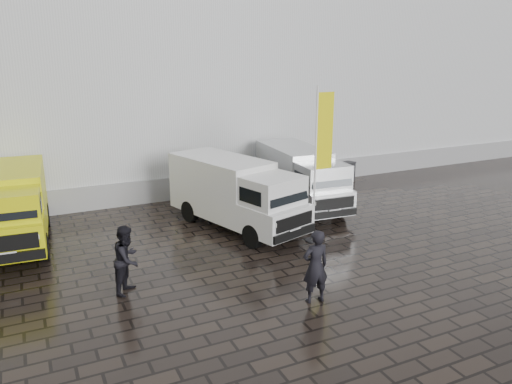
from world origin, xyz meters
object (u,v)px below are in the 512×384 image
(van_white, at_px, (236,195))
(van_yellow, at_px, (11,209))
(wheelie_bin, at_px, (348,171))
(person_front, at_px, (315,266))
(flagpole, at_px, (320,156))
(person_tent, at_px, (127,259))
(van_silver, at_px, (301,179))

(van_white, bearing_deg, van_yellow, 150.64)
(wheelie_bin, xyz_separation_m, person_front, (-8.16, -10.01, 0.51))
(person_front, bearing_deg, wheelie_bin, -125.39)
(van_white, distance_m, flagpole, 3.53)
(flagpole, relative_size, person_tent, 2.78)
(van_silver, height_order, person_tent, van_silver)
(van_yellow, bearing_deg, person_tent, -57.32)
(person_tent, bearing_deg, van_white, -16.80)
(person_front, height_order, person_tent, person_front)
(van_silver, distance_m, person_front, 8.19)
(wheelie_bin, bearing_deg, van_silver, -155.31)
(flagpole, height_order, person_front, flagpole)
(flagpole, bearing_deg, wheelie_bin, 47.75)
(wheelie_bin, height_order, person_tent, person_tent)
(person_front, relative_size, person_tent, 1.04)
(van_silver, xyz_separation_m, person_front, (-3.81, -7.24, -0.22))
(flagpole, distance_m, wheelie_bin, 8.91)
(flagpole, bearing_deg, person_front, -123.18)
(van_white, xyz_separation_m, wheelie_bin, (7.79, 4.00, -0.78))
(van_silver, relative_size, person_tent, 2.95)
(person_front, bearing_deg, van_yellow, -43.70)
(flagpole, xyz_separation_m, person_tent, (-6.65, -1.06, -2.00))
(van_white, relative_size, person_tent, 3.07)
(flagpole, bearing_deg, person_tent, -170.99)
(van_white, distance_m, van_silver, 3.65)
(van_yellow, distance_m, flagpole, 10.35)
(van_white, bearing_deg, flagpole, -65.85)
(wheelie_bin, distance_m, person_tent, 14.45)
(van_white, relative_size, wheelie_bin, 6.12)
(van_silver, bearing_deg, flagpole, -107.33)
(wheelie_bin, bearing_deg, person_tent, -157.07)
(wheelie_bin, bearing_deg, person_front, -137.02)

